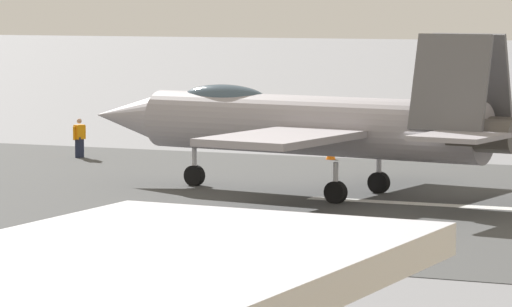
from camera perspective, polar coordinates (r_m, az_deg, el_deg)
The scene contains 5 objects.
ground_plane at distance 51.16m, azimuth 7.09°, elevation -1.95°, with size 400.00×400.00×0.00m, color slate.
runway_strip at distance 51.15m, azimuth 7.11°, elevation -1.94°, with size 240.00×26.00×0.02m.
fighter_jet at distance 53.47m, azimuth 1.94°, elevation 1.13°, with size 17.72×13.58×5.71m.
crew_person at distance 66.33m, azimuth -6.59°, elevation 0.57°, with size 0.41×0.67×1.72m.
marker_cone_mid at distance 65.30m, azimuth 2.80°, elevation 0.00°, with size 0.44×0.44×0.55m, color orange.
Camera 1 is at (-13.82, 48.77, 6.85)m, focal length 107.41 mm.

